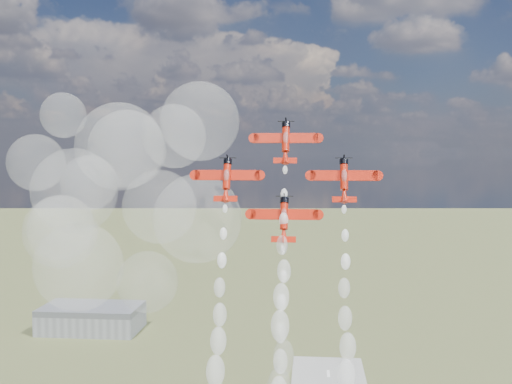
{
  "coord_description": "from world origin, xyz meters",
  "views": [
    {
      "loc": [
        -7.6,
        -114.37,
        91.14
      ],
      "look_at": [
        -19.01,
        9.28,
        83.19
      ],
      "focal_mm": 42.0,
      "sensor_mm": 36.0,
      "label": 1
    }
  ],
  "objects": [
    {
      "name": "hangar",
      "position": [
        -120.0,
        180.0,
        6.5
      ],
      "size": [
        50.0,
        28.0,
        13.0
      ],
      "color": "gray",
      "rests_on": "ground"
    },
    {
      "name": "smoke_trail_lead",
      "position": [
        -13.08,
        -6.63,
        49.0
      ],
      "size": [
        5.87,
        24.0,
        52.02
      ],
      "color": "white",
      "rests_on": "plane_lead"
    },
    {
      "name": "plane_left",
      "position": [
        -25.16,
        9.17,
        85.95
      ],
      "size": [
        13.72,
        6.46,
        9.27
      ],
      "rotation": [
        1.17,
        0.0,
        0.0
      ],
      "color": "red",
      "rests_on": "ground"
    },
    {
      "name": "plane_right",
      "position": [
        -0.86,
        9.17,
        85.95
      ],
      "size": [
        13.72,
        6.46,
        9.27
      ],
      "rotation": [
        1.17,
        0.0,
        0.0
      ],
      "color": "red",
      "rests_on": "ground"
    },
    {
      "name": "plane_lead",
      "position": [
        -13.01,
        12.52,
        93.77
      ],
      "size": [
        13.72,
        6.46,
        9.27
      ],
      "rotation": [
        1.17,
        0.0,
        0.0
      ],
      "color": "red",
      "rests_on": "ground"
    },
    {
      "name": "drifted_smoke_cloud",
      "position": [
        -53.47,
        26.52,
        81.72
      ],
      "size": [
        60.94,
        33.07,
        57.87
      ],
      "color": "white",
      "rests_on": "ground"
    },
    {
      "name": "plane_slot",
      "position": [
        -13.01,
        5.83,
        78.13
      ],
      "size": [
        13.72,
        6.46,
        9.27
      ],
      "rotation": [
        1.17,
        0.0,
        0.0
      ],
      "color": "red",
      "rests_on": "ground"
    }
  ]
}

